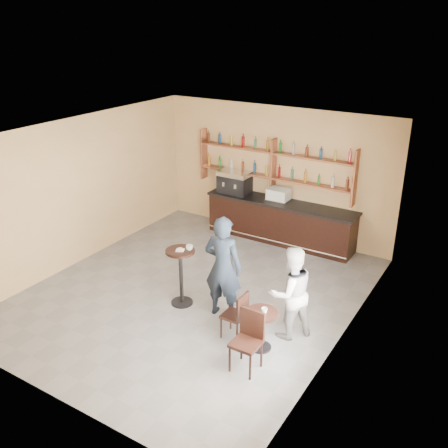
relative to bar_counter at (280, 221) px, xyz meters
The scene contains 23 objects.
floor 3.21m from the bar_counter, 96.35° to the right, with size 7.00×7.00×0.00m, color slate.
ceiling 4.16m from the bar_counter, 96.35° to the right, with size 7.00×7.00×0.00m, color white.
wall_back 1.20m from the bar_counter, 135.04° to the left, with size 7.00×7.00×0.00m, color tan.
wall_front 6.75m from the bar_counter, 93.02° to the right, with size 7.00×7.00×0.00m, color tan.
wall_left 4.73m from the bar_counter, 136.77° to the right, with size 7.00×7.00×0.00m, color tan.
wall_right 4.26m from the bar_counter, 49.93° to the right, with size 7.00×7.00×0.00m, color tan.
window_pane 5.23m from the bar_counter, 58.71° to the right, with size 2.00×2.00×0.00m, color white.
window_frame 5.23m from the bar_counter, 58.77° to the right, with size 0.04×1.70×2.10m, color black, non-canonical shape.
shelf_unit 1.37m from the bar_counter, 147.89° to the left, with size 4.00×0.26×1.40m, color brown, non-canonical shape.
liquor_bottles 1.53m from the bar_counter, 147.89° to the left, with size 3.68×0.10×1.00m, color #8C5919, non-canonical shape.
bar_counter is the anchor object (origin of this frame).
espresso_machine 1.51m from the bar_counter, behind, with size 0.77×0.50×0.55m, color black, non-canonical shape.
pastry_case 0.67m from the bar_counter, behind, with size 0.52×0.42×0.31m, color silver, non-canonical shape.
pedestal_table 3.61m from the bar_counter, 95.29° to the right, with size 0.55×0.55×1.13m, color black, non-canonical shape.
napkin 3.67m from the bar_counter, 95.29° to the right, with size 0.15×0.15×0.00m, color white.
donut 3.68m from the bar_counter, 95.12° to the right, with size 0.12×0.12×0.04m, color #C77948.
cup_pedestal 3.57m from the bar_counter, 93.16° to the right, with size 0.12×0.12×0.10m, color white.
man_main 3.58m from the bar_counter, 81.21° to the right, with size 0.71×0.47×1.96m, color black.
cafe_table 4.35m from the bar_counter, 68.29° to the right, with size 0.55×0.55×0.70m, color black, non-canonical shape.
cup_cafe 4.37m from the bar_counter, 67.68° to the right, with size 0.10×0.10×0.09m, color white.
chair_west 4.13m from the bar_counter, 75.14° to the right, with size 0.37×0.37×0.86m, color black, non-canonical shape.
chair_south 4.93m from the bar_counter, 70.33° to the right, with size 0.43×0.43×0.98m, color black, non-canonical shape.
patron_second 3.92m from the bar_counter, 61.90° to the right, with size 0.81×0.63×1.66m, color #A6A5AB.
Camera 1 is at (5.05, -7.06, 5.16)m, focal length 40.00 mm.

